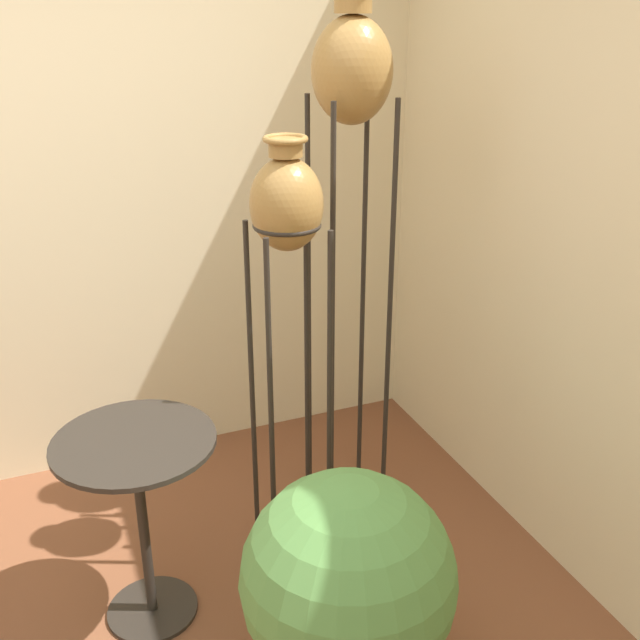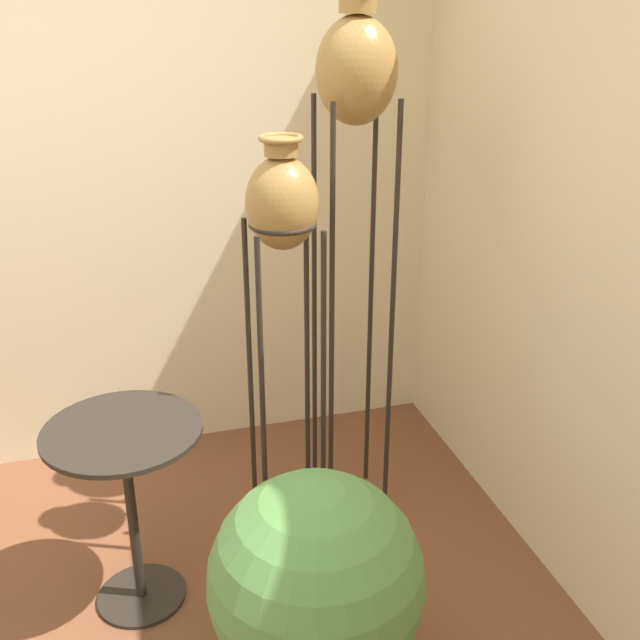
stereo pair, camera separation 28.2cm
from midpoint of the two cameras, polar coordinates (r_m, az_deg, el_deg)
name	(u,v)px [view 2 (the right image)]	position (r m, az deg, el deg)	size (l,w,h in m)	color
wall_back	(45,174)	(3.35, -17.94, 10.48)	(7.44, 0.06, 2.70)	beige
vase_stand_tall	(356,89)	(2.75, 5.86, 17.11)	(0.29, 0.29, 2.08)	#28231E
vase_stand_medium	(282,220)	(2.55, 0.31, 7.57)	(0.25, 0.25, 1.62)	#28231E
side_table	(128,477)	(2.65, -11.47, -11.77)	(0.53, 0.53, 0.72)	#28231E
potted_plant	(316,585)	(2.35, 3.35, -19.61)	(0.65, 0.65, 0.78)	olive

